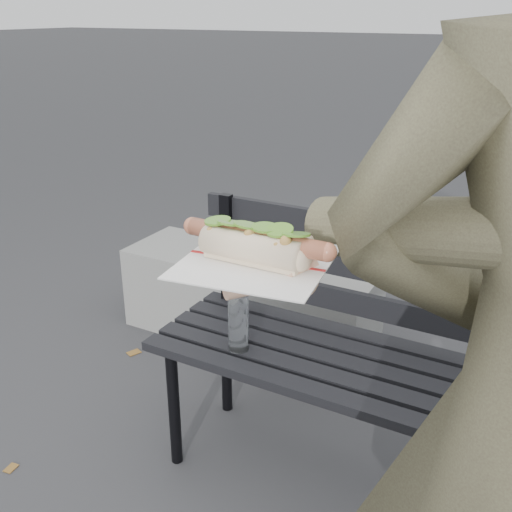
{
  "coord_description": "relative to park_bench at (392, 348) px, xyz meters",
  "views": [
    {
      "loc": [
        0.39,
        -0.62,
        1.47
      ],
      "look_at": [
        0.04,
        0.02,
        1.17
      ],
      "focal_mm": 42.0,
      "sensor_mm": 36.0,
      "label": 1
    }
  ],
  "objects": [
    {
      "name": "held_hotdog",
      "position": [
        0.23,
        -0.85,
        0.68
      ],
      "size": [
        0.63,
        0.32,
        0.2
      ],
      "color": "#423B2C"
    },
    {
      "name": "park_bench",
      "position": [
        0.0,
        0.0,
        0.0
      ],
      "size": [
        1.5,
        0.44,
        0.88
      ],
      "color": "black",
      "rests_on": "ground"
    },
    {
      "name": "concrete_block",
      "position": [
        -0.86,
        0.64,
        -0.32
      ],
      "size": [
        1.2,
        0.4,
        0.4
      ],
      "primitive_type": "cube",
      "color": "slate",
      "rests_on": "ground"
    }
  ]
}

